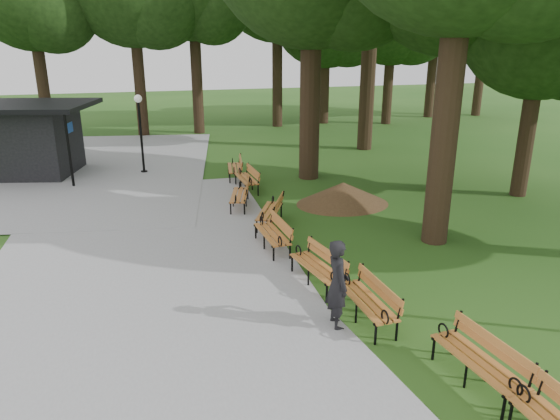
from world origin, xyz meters
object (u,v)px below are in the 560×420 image
object	(u,v)px
bench_3	(317,267)
bench_5	(270,211)
bench_8	(234,168)
bench_6	(239,195)
lawn_tree_5	(545,14)
dirt_mound	(343,193)
bench_2	(367,301)
kiosk	(26,139)
bench_7	(246,179)
lamp_post	(140,118)
person	(338,284)
bench_4	(272,234)
bench_1	(478,361)

from	to	relation	value
bench_3	bench_5	xyz separation A→B (m)	(-0.02, 4.19, 0.00)
bench_3	bench_8	distance (m)	9.91
bench_6	lawn_tree_5	size ratio (longest dim) A/B	0.21
dirt_mound	bench_2	world-z (taller)	bench_2
kiosk	bench_7	xyz separation A→B (m)	(8.20, -4.85, -1.04)
lamp_post	bench_6	xyz separation A→B (m)	(2.95, -5.78, -1.90)
person	bench_5	world-z (taller)	person
dirt_mound	bench_8	world-z (taller)	bench_8
kiosk	bench_4	size ratio (longest dim) A/B	2.49
bench_3	bench_1	bearing A→B (deg)	7.59
kiosk	bench_5	xyz separation A→B (m)	(8.06, -8.76, -1.04)
bench_2	bench_4	xyz separation A→B (m)	(-0.85, 4.10, 0.00)
bench_4	bench_7	size ratio (longest dim) A/B	1.00
bench_2	bench_6	distance (m)	7.96
dirt_mound	bench_8	bearing A→B (deg)	123.86
person	bench_4	bearing A→B (deg)	5.71
bench_8	person	bearing A→B (deg)	7.45
bench_5	bench_8	bearing A→B (deg)	-154.65
bench_7	bench_8	bearing A→B (deg)	-179.07
bench_7	lawn_tree_5	world-z (taller)	lawn_tree_5
lawn_tree_5	dirt_mound	bearing A→B (deg)	173.38
bench_1	bench_4	distance (m)	6.66
person	bench_3	size ratio (longest dim) A/B	0.96
bench_6	bench_8	distance (m)	3.83
bench_3	lawn_tree_5	size ratio (longest dim) A/B	0.21
dirt_mound	bench_4	bearing A→B (deg)	-136.34
dirt_mound	bench_2	distance (m)	7.76
bench_4	bench_6	size ratio (longest dim) A/B	1.00
person	bench_4	distance (m)	4.15
bench_3	bench_7	xyz separation A→B (m)	(0.13, 8.10, 0.00)
dirt_mound	bench_4	distance (m)	4.69
kiosk	lawn_tree_5	world-z (taller)	lawn_tree_5
dirt_mound	bench_4	world-z (taller)	bench_4
bench_3	lawn_tree_5	world-z (taller)	lawn_tree_5
bench_1	bench_6	world-z (taller)	same
person	bench_5	distance (m)	6.01
person	bench_3	bearing A→B (deg)	-4.71
bench_6	bench_8	size ratio (longest dim) A/B	1.00
bench_1	bench_5	world-z (taller)	same
bench_6	bench_5	bearing A→B (deg)	31.62
bench_1	lawn_tree_5	size ratio (longest dim) A/B	0.21
bench_4	kiosk	bearing A→B (deg)	-146.97
lamp_post	person	bearing A→B (deg)	-76.65
bench_5	bench_1	bearing A→B (deg)	34.67
person	bench_4	size ratio (longest dim) A/B	0.96
person	bench_7	bearing A→B (deg)	0.81
lamp_post	bench_4	size ratio (longest dim) A/B	1.72
kiosk	bench_1	bearing A→B (deg)	-47.32
bench_4	bench_5	xyz separation A→B (m)	(0.43, 1.87, 0.00)
bench_3	bench_6	xyz separation A→B (m)	(-0.55, 6.12, 0.00)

